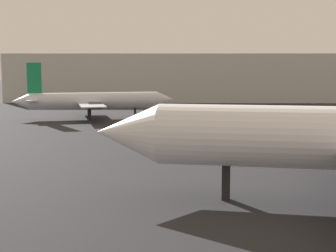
% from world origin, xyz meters
% --- Properties ---
extents(airplane_distant, '(26.89, 19.28, 9.33)m').
position_xyz_m(airplane_distant, '(-12.80, 73.77, 3.03)').
color(airplane_distant, silver).
rests_on(airplane_distant, ground_plane).
extents(terminal_building, '(82.38, 27.14, 11.79)m').
position_xyz_m(terminal_building, '(0.57, 122.06, 5.90)').
color(terminal_building, '#B7B7B2').
rests_on(terminal_building, ground_plane).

